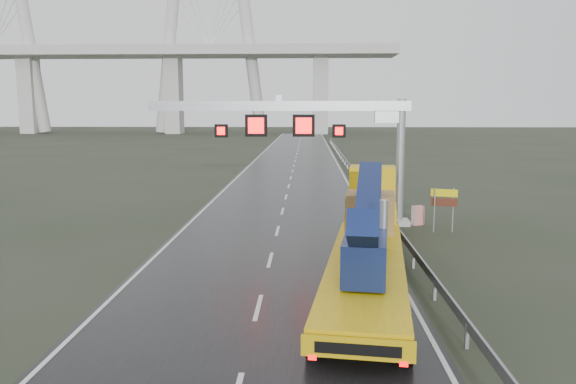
{
  "coord_description": "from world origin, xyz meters",
  "views": [
    {
      "loc": [
        1.64,
        -14.02,
        6.61
      ],
      "look_at": [
        0.82,
        9.08,
        3.2
      ],
      "focal_mm": 35.0,
      "sensor_mm": 36.0,
      "label": 1
    }
  ],
  "objects_px": {
    "exit_sign_pair": "(444,202)",
    "striped_barrier": "(418,215)",
    "heavy_haul_truck": "(369,226)",
    "sign_gantry": "(316,127)"
  },
  "relations": [
    {
      "from": "exit_sign_pair",
      "to": "striped_barrier",
      "type": "distance_m",
      "value": 2.41
    },
    {
      "from": "heavy_haul_truck",
      "to": "exit_sign_pair",
      "type": "bearing_deg",
      "value": 61.2
    },
    {
      "from": "heavy_haul_truck",
      "to": "striped_barrier",
      "type": "relative_size",
      "value": 16.64
    },
    {
      "from": "exit_sign_pair",
      "to": "heavy_haul_truck",
      "type": "bearing_deg",
      "value": -109.69
    },
    {
      "from": "heavy_haul_truck",
      "to": "striped_barrier",
      "type": "bearing_deg",
      "value": 73.41
    },
    {
      "from": "sign_gantry",
      "to": "exit_sign_pair",
      "type": "relative_size",
      "value": 6.18
    },
    {
      "from": "sign_gantry",
      "to": "exit_sign_pair",
      "type": "height_order",
      "value": "sign_gantry"
    },
    {
      "from": "heavy_haul_truck",
      "to": "striped_barrier",
      "type": "height_order",
      "value": "heavy_haul_truck"
    },
    {
      "from": "exit_sign_pair",
      "to": "striped_barrier",
      "type": "height_order",
      "value": "exit_sign_pair"
    },
    {
      "from": "exit_sign_pair",
      "to": "striped_barrier",
      "type": "relative_size",
      "value": 2.16
    }
  ]
}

